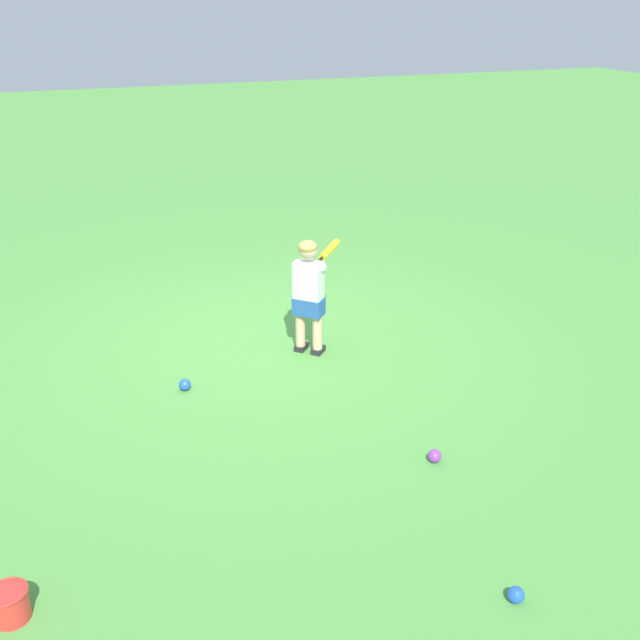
{
  "coord_description": "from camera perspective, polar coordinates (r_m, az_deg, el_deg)",
  "views": [
    {
      "loc": [
        1.7,
        6.17,
        3.1
      ],
      "look_at": [
        -0.29,
        0.69,
        0.45
      ],
      "focal_mm": 41.58,
      "sensor_mm": 36.0,
      "label": 1
    }
  ],
  "objects": [
    {
      "name": "ground_plane",
      "position": [
        7.11,
        -4.13,
        -1.48
      ],
      "size": [
        40.0,
        40.0,
        0.0
      ],
      "primitive_type": "plane",
      "color": "#519942"
    },
    {
      "name": "play_ball_behind_batter",
      "position": [
        4.46,
        14.85,
        -19.77
      ],
      "size": [
        0.1,
        0.1,
        0.1
      ],
      "primitive_type": "sphere",
      "color": "blue",
      "rests_on": "ground"
    },
    {
      "name": "play_ball_near_batter",
      "position": [
        6.31,
        -10.36,
        -4.92
      ],
      "size": [
        0.1,
        0.1,
        0.1
      ],
      "primitive_type": "sphere",
      "color": "blue",
      "rests_on": "ground"
    },
    {
      "name": "toy_bucket",
      "position": [
        4.53,
        -22.77,
        -19.48
      ],
      "size": [
        0.22,
        0.22,
        0.19
      ],
      "color": "red",
      "rests_on": "ground"
    },
    {
      "name": "child_batter",
      "position": [
        6.62,
        -0.78,
        2.69
      ],
      "size": [
        0.63,
        0.64,
        1.08
      ],
      "color": "#232328",
      "rests_on": "ground"
    },
    {
      "name": "play_ball_midfield",
      "position": [
        5.4,
        8.82,
        -10.3
      ],
      "size": [
        0.1,
        0.1,
        0.1
      ],
      "primitive_type": "sphere",
      "color": "purple",
      "rests_on": "ground"
    }
  ]
}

